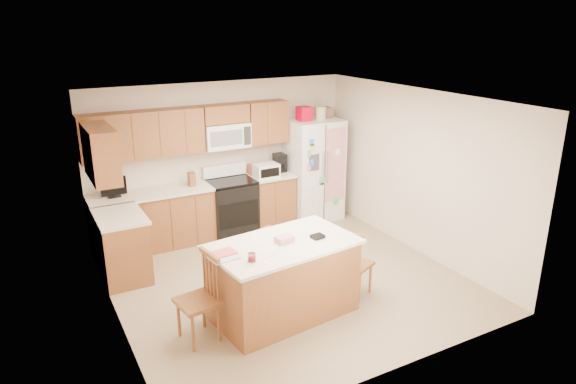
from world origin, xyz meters
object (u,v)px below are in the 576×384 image
stove (231,205)px  windsor_chair_right (354,264)px  island (283,278)px  windsor_chair_back (254,260)px  windsor_chair_left (199,300)px  refrigerator (313,168)px

stove → windsor_chair_right: 2.78m
island → windsor_chair_right: bearing=-1.3°
island → windsor_chair_back: island is taller
windsor_chair_left → refrigerator: bearing=40.6°
stove → windsor_chair_left: bearing=-119.1°
island → windsor_chair_left: island is taller
island → windsor_chair_right: (1.02, -0.02, -0.04)m
windsor_chair_left → windsor_chair_right: (2.08, -0.02, -0.04)m
windsor_chair_left → windsor_chair_back: (1.01, 0.75, -0.06)m
windsor_chair_left → windsor_chair_right: windsor_chair_left is taller
stove → windsor_chair_back: size_ratio=1.26×
windsor_chair_left → windsor_chair_back: size_ratio=1.14×
refrigerator → windsor_chair_right: bearing=-110.5°
windsor_chair_back → windsor_chair_right: 1.31m
refrigerator → windsor_chair_back: (-2.06, -1.89, -0.50)m
stove → windsor_chair_back: (-0.49, -1.95, -0.05)m
windsor_chair_back → island: bearing=-86.3°
stove → windsor_chair_left: 3.09m
windsor_chair_right → stove: bearing=102.0°
refrigerator → island: 3.34m
refrigerator → windsor_chair_right: 2.87m
stove → island: size_ratio=0.61×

